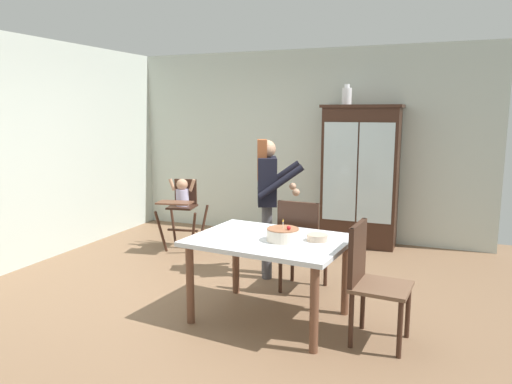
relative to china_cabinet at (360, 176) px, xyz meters
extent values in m
plane|color=brown|center=(-0.90, -2.37, -0.96)|extent=(6.24, 6.24, 0.00)
cube|color=beige|center=(-0.90, 0.26, 0.39)|extent=(5.32, 0.06, 2.70)
cube|color=beige|center=(-3.53, -2.37, 0.39)|extent=(0.06, 5.32, 2.70)
cube|color=#382116|center=(0.00, 0.00, -0.03)|extent=(0.99, 0.42, 1.88)
cube|color=#382116|center=(0.00, 0.00, 0.93)|extent=(1.05, 0.48, 0.04)
cube|color=silver|center=(-0.23, -0.21, 0.07)|extent=(0.45, 0.01, 1.31)
cube|color=silver|center=(0.23, -0.21, 0.07)|extent=(0.45, 0.01, 1.31)
cube|color=#382116|center=(0.00, 0.00, 0.07)|extent=(0.91, 0.36, 0.02)
cylinder|color=white|center=(-0.22, 0.00, 1.06)|extent=(0.13, 0.13, 0.22)
cylinder|color=white|center=(-0.22, 0.00, 1.20)|extent=(0.07, 0.07, 0.05)
cylinder|color=#382116|center=(-2.33, -1.32, -0.68)|extent=(0.12, 0.16, 0.56)
cylinder|color=#382116|center=(-1.90, -1.24, -0.68)|extent=(0.16, 0.12, 0.56)
cylinder|color=#382116|center=(-2.41, -0.89, -0.68)|extent=(0.16, 0.12, 0.56)
cylinder|color=#382116|center=(-1.98, -0.81, -0.68)|extent=(0.12, 0.16, 0.56)
cube|color=#382116|center=(-2.16, -1.06, -0.71)|extent=(0.42, 0.12, 0.02)
cube|color=#382116|center=(-2.16, -1.06, -0.39)|extent=(0.40, 0.40, 0.02)
cube|color=#382116|center=(-2.18, -0.91, -0.21)|extent=(0.31, 0.09, 0.34)
cube|color=brown|center=(-2.10, -1.33, -0.28)|extent=(0.48, 0.32, 0.02)
cylinder|color=#B2ADD1|center=(-2.16, -1.05, -0.27)|extent=(0.17, 0.17, 0.22)
sphere|color=tan|center=(-2.16, -1.05, -0.09)|extent=(0.15, 0.15, 0.15)
cylinder|color=tan|center=(-2.30, -1.07, -0.10)|extent=(0.10, 0.06, 0.17)
cylinder|color=tan|center=(-2.02, -1.02, -0.10)|extent=(0.10, 0.06, 0.17)
cylinder|color=#47474C|center=(-0.69, -1.74, -0.55)|extent=(0.11, 0.11, 0.82)
cylinder|color=#47474C|center=(-0.76, -1.58, -0.55)|extent=(0.11, 0.11, 0.82)
cube|color=black|center=(-0.73, -1.66, 0.12)|extent=(0.32, 0.41, 0.52)
cube|color=white|center=(-0.63, -1.62, 0.12)|extent=(0.03, 0.06, 0.49)
sphere|color=tan|center=(-0.73, -1.66, 0.47)|extent=(0.19, 0.19, 0.19)
cube|color=brown|center=(-0.78, -1.68, 0.35)|extent=(0.17, 0.22, 0.44)
cylinder|color=black|center=(-0.52, -1.79, 0.13)|extent=(0.48, 0.25, 0.37)
sphere|color=tan|center=(-0.37, -1.73, 0.02)|extent=(0.08, 0.08, 0.08)
cylinder|color=black|center=(-0.67, -1.42, 0.13)|extent=(0.48, 0.25, 0.37)
sphere|color=tan|center=(-0.53, -1.36, 0.02)|extent=(0.08, 0.08, 0.08)
cube|color=silver|center=(-0.31, -2.71, -0.24)|extent=(1.41, 1.10, 0.04)
cylinder|color=brown|center=(-0.91, -3.05, -0.61)|extent=(0.07, 0.07, 0.70)
cylinder|color=brown|center=(0.22, -3.16, -0.61)|extent=(0.07, 0.07, 0.70)
cylinder|color=brown|center=(-0.84, -2.26, -0.61)|extent=(0.07, 0.07, 0.70)
cylinder|color=brown|center=(0.30, -2.37, -0.61)|extent=(0.07, 0.07, 0.70)
cylinder|color=beige|center=(-0.17, -2.74, -0.17)|extent=(0.28, 0.28, 0.10)
cylinder|color=#935B3D|center=(-0.17, -2.74, -0.12)|extent=(0.27, 0.27, 0.01)
cylinder|color=#F2E5CC|center=(-0.17, -2.74, -0.09)|extent=(0.01, 0.01, 0.06)
cone|color=yellow|center=(-0.17, -2.74, -0.04)|extent=(0.02, 0.02, 0.02)
sphere|color=red|center=(-0.11, -2.78, -0.10)|extent=(0.04, 0.04, 0.04)
cylinder|color=#C6AD93|center=(0.10, -2.63, -0.20)|extent=(0.18, 0.18, 0.05)
cylinder|color=#382116|center=(-0.04, -1.73, -0.74)|extent=(0.04, 0.04, 0.45)
cylinder|color=#382116|center=(-0.41, -1.71, -0.74)|extent=(0.04, 0.04, 0.45)
cylinder|color=#382116|center=(-0.05, -2.10, -0.74)|extent=(0.04, 0.04, 0.45)
cylinder|color=#382116|center=(-0.42, -2.08, -0.74)|extent=(0.04, 0.04, 0.45)
cube|color=brown|center=(-0.23, -1.90, -0.50)|extent=(0.45, 0.45, 0.03)
cube|color=#382116|center=(-0.23, -2.10, -0.24)|extent=(0.42, 0.05, 0.48)
cylinder|color=#382116|center=(-0.04, -2.11, -0.24)|extent=(0.03, 0.03, 0.48)
cylinder|color=#382116|center=(-0.42, -2.10, -0.24)|extent=(0.03, 0.03, 0.48)
cylinder|color=#382116|center=(0.84, -3.00, -0.74)|extent=(0.04, 0.04, 0.45)
cylinder|color=#382116|center=(0.87, -2.63, -0.74)|extent=(0.04, 0.04, 0.45)
cylinder|color=#382116|center=(0.47, -2.97, -0.74)|extent=(0.04, 0.04, 0.45)
cylinder|color=#382116|center=(0.50, -2.61, -0.74)|extent=(0.04, 0.04, 0.45)
cube|color=brown|center=(0.67, -2.80, -0.50)|extent=(0.47, 0.47, 0.03)
cube|color=#382116|center=(0.47, -2.79, -0.24)|extent=(0.07, 0.42, 0.48)
cylinder|color=#382116|center=(0.46, -2.98, -0.24)|extent=(0.03, 0.03, 0.48)
cylinder|color=#382116|center=(0.48, -2.60, -0.24)|extent=(0.03, 0.03, 0.48)
camera|label=1|loc=(1.10, -6.52, 0.87)|focal=33.72mm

